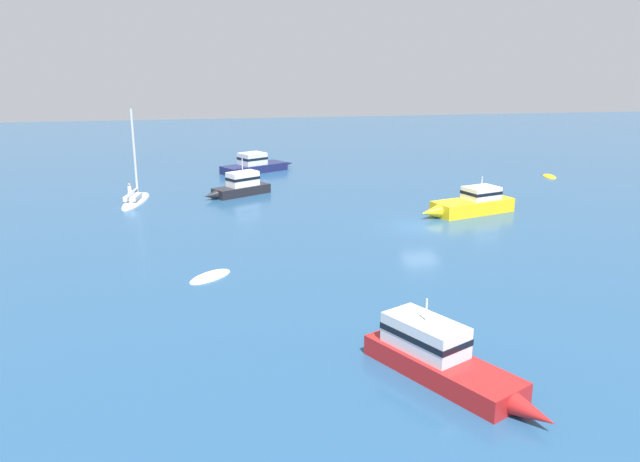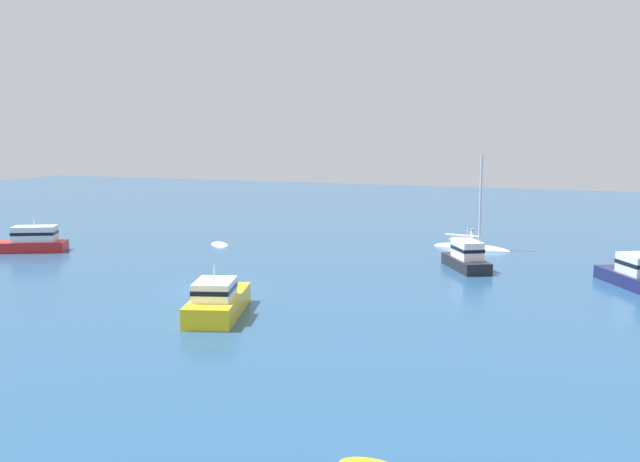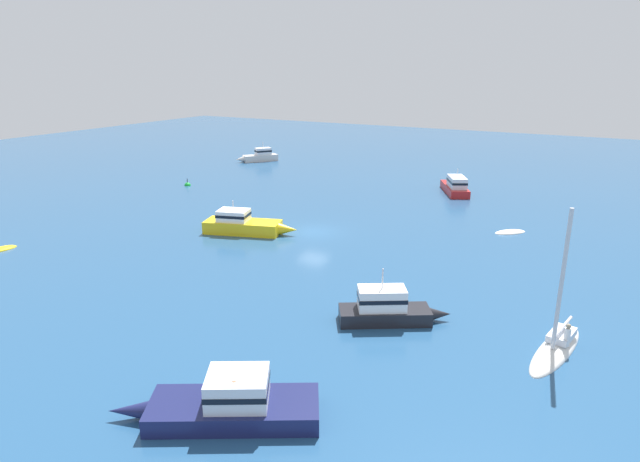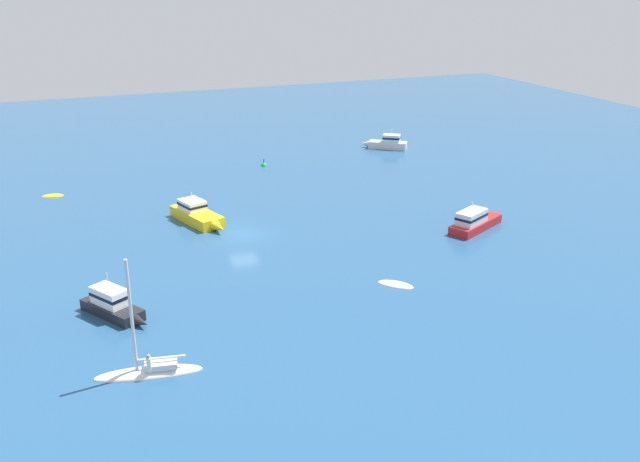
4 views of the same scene
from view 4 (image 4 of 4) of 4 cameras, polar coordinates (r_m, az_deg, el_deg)
name	(u,v)px [view 4 (image 4 of 4)]	position (r m, az deg, el deg)	size (l,w,h in m)	color
ground_plane	(243,235)	(64.55, -6.29, -0.32)	(165.29, 165.29, 0.00)	navy
cabin_cruiser	(475,221)	(66.97, 12.54, 0.81)	(4.92, 7.79, 2.87)	#B21E1E
motor_cruiser	(197,214)	(68.28, -9.97, 1.35)	(8.14, 4.17, 2.78)	yellow
powerboat	(387,143)	(96.13, 5.48, 7.16)	(4.81, 5.85, 2.80)	silver
ketch	(149,371)	(44.09, -13.76, -11.04)	(2.61, 6.59, 7.95)	silver
launch	(113,305)	(51.38, -16.55, -5.78)	(6.03, 4.32, 3.17)	black
skiff	(53,196)	(80.55, -20.97, 2.67)	(1.38, 2.34, 0.45)	yellow
dinghy	(396,285)	(54.47, 6.18, -4.39)	(2.91, 2.88, 0.46)	silver
channel_buoy	(264,166)	(87.47, -4.60, 5.33)	(0.74, 0.74, 1.22)	green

